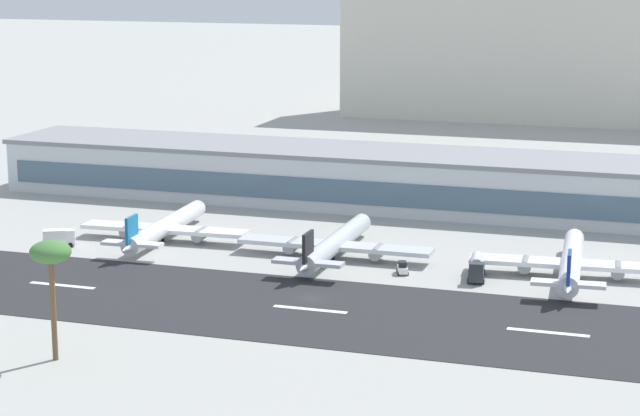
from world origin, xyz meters
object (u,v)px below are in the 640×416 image
Objects in this scene: service_box_truck_2 at (59,237)px; palm_tree_0 at (51,256)px; airliner_black_tail_gate_1 at (333,245)px; service_fuel_truck_1 at (477,267)px; service_baggage_tug_0 at (403,268)px; airliner_blue_tail_gate_0 at (163,228)px; airliner_navy_tail_gate_2 at (571,264)px; terminal_building at (409,180)px; distant_hotel_block at (530,45)px.

palm_tree_0 is (32.22, -56.17, 12.76)m from service_box_truck_2.
service_fuel_truck_1 is (27.11, -5.12, -0.61)m from airliner_black_tail_gate_1.
service_baggage_tug_0 is 0.40× the size of service_fuel_truck_1.
service_box_truck_2 is at bearing 97.43° from airliner_black_tail_gate_1.
airliner_navy_tail_gate_2 is at bearing -94.58° from airliner_blue_tail_gate_0.
terminal_building is 48.22m from airliner_black_tail_gate_1.
terminal_building is 62.57m from airliner_navy_tail_gate_2.
airliner_navy_tail_gate_2 is 16.13m from service_fuel_truck_1.
service_baggage_tug_0 is 68.14m from palm_tree_0.
airliner_blue_tail_gate_0 reaches higher than service_fuel_truck_1.
service_baggage_tug_0 is 0.21× the size of palm_tree_0.
terminal_building is 77.40m from service_box_truck_2.
airliner_black_tail_gate_1 is 67.29m from palm_tree_0.
service_box_truck_2 is at bearing -106.37° from distant_hotel_block.
airliner_black_tail_gate_1 reaches higher than service_fuel_truck_1.
terminal_building reaches higher than airliner_blue_tail_gate_0.
distant_hotel_block reaches higher than airliner_black_tail_gate_1.
airliner_navy_tail_gate_2 is 4.46× the size of service_fuel_truck_1.
service_box_truck_2 is at bearing -109.37° from service_baggage_tug_0.
service_fuel_truck_1 is at bearing -64.83° from terminal_building.
distant_hotel_block is 19.04× the size of service_box_truck_2.
service_fuel_truck_1 is at bearing -84.17° from distant_hotel_block.
airliner_navy_tail_gate_2 is at bearing 81.86° from service_baggage_tug_0.
service_baggage_tug_0 is at bearing -87.84° from distant_hotel_block.
terminal_building reaches higher than airliner_black_tail_gate_1.
airliner_black_tail_gate_1 reaches higher than airliner_navy_tail_gate_2.
service_fuel_truck_1 is at bearing 72.82° from service_baggage_tug_0.
palm_tree_0 is (-22.02, -111.22, 8.48)m from terminal_building.
terminal_building is 11.20× the size of palm_tree_0.
service_fuel_truck_1 is (62.20, -7.64, -0.56)m from airliner_blue_tail_gate_0.
airliner_black_tail_gate_1 reaches higher than airliner_blue_tail_gate_0.
airliner_black_tail_gate_1 is (35.09, -2.52, 0.06)m from airliner_blue_tail_gate_0.
palm_tree_0 reaches higher than service_box_truck_2.
service_fuel_truck_1 reaches higher than service_baggage_tug_0.
airliner_blue_tail_gate_0 is at bearing 1.72° from service_box_truck_2.
airliner_black_tail_gate_1 is 52.59m from service_box_truck_2.
terminal_building is 58.91m from airliner_blue_tail_gate_0.
distant_hotel_block reaches higher than service_fuel_truck_1.
airliner_black_tail_gate_1 reaches higher than service_baggage_tug_0.
service_box_truck_2 is (-94.43, -7.22, -0.82)m from airliner_navy_tail_gate_2.
terminal_building is at bearing 78.80° from palm_tree_0.
service_baggage_tug_0 is at bearing 97.82° from airliner_navy_tail_gate_2.
airliner_black_tail_gate_1 is 4.51× the size of service_fuel_truck_1.
palm_tree_0 is at bearing -51.22° from service_baggage_tug_0.
distant_hotel_block is at bearing 161.80° from service_baggage_tug_0.
distant_hotel_block is 7.33× the size of palm_tree_0.
distant_hotel_block is 201.07m from service_fuel_truck_1.
palm_tree_0 reaches higher than service_fuel_truck_1.
distant_hotel_block is 34.43× the size of service_baggage_tug_0.
service_baggage_tug_0 is at bearing -95.90° from service_fuel_truck_1.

